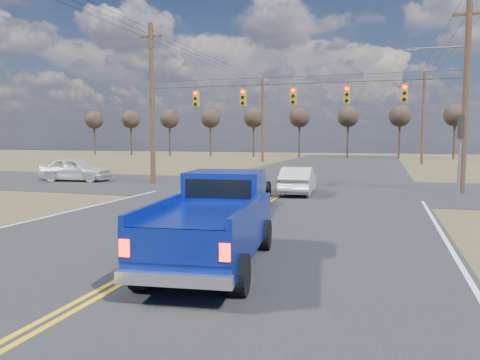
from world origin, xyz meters
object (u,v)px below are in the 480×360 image
(silver_suv, at_px, (207,202))
(dgrey_car_queue, at_px, (236,185))
(white_car_queue, at_px, (298,181))
(black_suv, at_px, (233,193))
(pickup_truck, at_px, (214,222))
(cross_car_west, at_px, (75,170))

(silver_suv, height_order, dgrey_car_queue, dgrey_car_queue)
(white_car_queue, bearing_deg, black_suv, 71.37)
(silver_suv, relative_size, dgrey_car_queue, 0.78)
(pickup_truck, xyz_separation_m, white_car_queue, (-0.53, 14.01, -0.30))
(dgrey_car_queue, height_order, cross_car_west, cross_car_west)
(black_suv, relative_size, dgrey_car_queue, 0.95)
(silver_suv, bearing_deg, white_car_queue, -91.96)
(silver_suv, bearing_deg, cross_car_west, -31.43)
(white_car_queue, xyz_separation_m, cross_car_west, (-15.58, 2.66, 0.08))
(dgrey_car_queue, bearing_deg, silver_suv, 99.75)
(white_car_queue, relative_size, cross_car_west, 0.93)
(white_car_queue, height_order, dgrey_car_queue, dgrey_car_queue)
(silver_suv, xyz_separation_m, cross_car_west, (-13.96, 11.60, 0.09))
(silver_suv, relative_size, cross_car_west, 0.89)
(pickup_truck, bearing_deg, silver_suv, 106.19)
(pickup_truck, xyz_separation_m, black_suv, (-2.16, 8.01, -0.31))
(pickup_truck, distance_m, dgrey_car_queue, 10.79)
(silver_suv, relative_size, black_suv, 0.82)
(black_suv, distance_m, cross_car_west, 16.43)
(white_car_queue, height_order, cross_car_west, cross_car_west)
(black_suv, distance_m, white_car_queue, 6.22)
(pickup_truck, distance_m, black_suv, 8.30)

